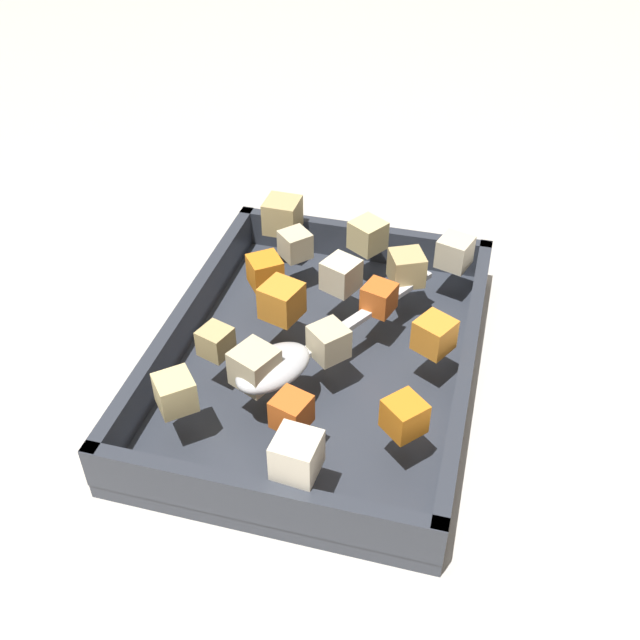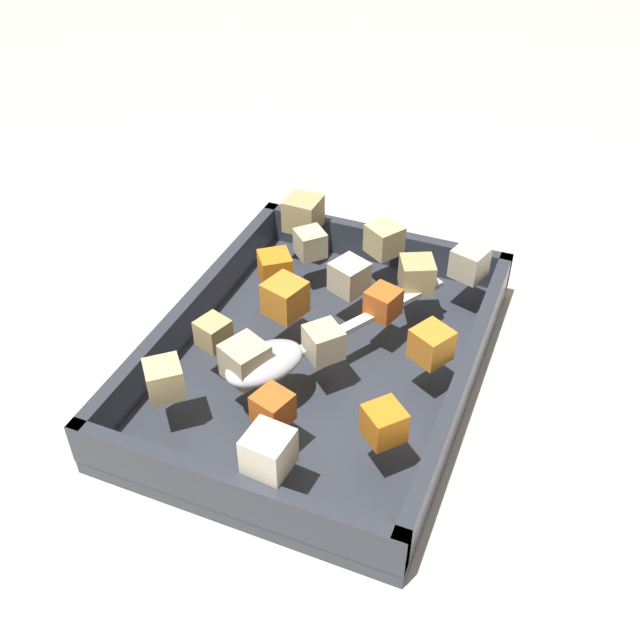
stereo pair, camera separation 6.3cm
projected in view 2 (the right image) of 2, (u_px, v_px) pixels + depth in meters
ground_plane at (306, 369)px, 0.67m from camera, size 4.00×4.00×0.00m
baking_dish at (320, 361)px, 0.66m from camera, size 0.35×0.27×0.05m
carrot_chunk_heap_top at (383, 303)px, 0.64m from camera, size 0.03×0.03×0.03m
carrot_chunk_near_spoon at (384, 423)px, 0.53m from camera, size 0.04×0.04×0.03m
carrot_chunk_far_left at (430, 347)px, 0.59m from camera, size 0.04×0.04×0.03m
carrot_chunk_mid_left at (275, 268)px, 0.68m from camera, size 0.04×0.04×0.03m
carrot_chunk_rim_edge at (273, 408)px, 0.54m from camera, size 0.03×0.03×0.03m
carrot_chunk_center at (285, 298)px, 0.64m from camera, size 0.04×0.04×0.03m
potato_chunk_back_center at (417, 275)px, 0.67m from camera, size 0.04×0.04×0.03m
potato_chunk_corner_se at (324, 342)px, 0.60m from camera, size 0.04×0.04×0.03m
potato_chunk_heap_side at (310, 243)px, 0.71m from camera, size 0.04×0.04×0.03m
potato_chunk_near_right at (213, 333)px, 0.61m from camera, size 0.03×0.03×0.02m
potato_chunk_mid_right at (245, 361)px, 0.58m from camera, size 0.04×0.04×0.03m
potato_chunk_front_center at (349, 277)px, 0.67m from camera, size 0.04×0.04×0.03m
potato_chunk_near_left at (164, 379)px, 0.57m from camera, size 0.04×0.04×0.03m
potato_chunk_corner_nw at (303, 213)px, 0.75m from camera, size 0.03×0.03×0.03m
potato_chunk_under_handle at (384, 239)px, 0.72m from camera, size 0.04×0.04×0.03m
parsnip_chunk_corner_ne at (470, 262)px, 0.69m from camera, size 0.04×0.04×0.03m
parsnip_chunk_far_right at (269, 451)px, 0.51m from camera, size 0.03×0.03×0.03m
serving_spoon at (278, 357)px, 0.59m from camera, size 0.21×0.14×0.02m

